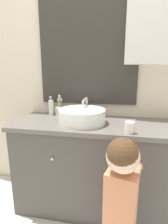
% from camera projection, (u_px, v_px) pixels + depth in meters
% --- Properties ---
extents(wall_back, '(3.20, 0.18, 2.50)m').
position_uv_depth(wall_back, '(106.00, 63.00, 1.59)').
color(wall_back, beige).
rests_on(wall_back, ground_plane).
extents(vanity_counter, '(1.43, 0.52, 0.80)m').
position_uv_depth(vanity_counter, '(98.00, 167.00, 1.53)').
color(vanity_counter, '#4C4742').
rests_on(vanity_counter, ground_plane).
extents(sink_basin, '(0.39, 0.44, 0.18)m').
position_uv_depth(sink_basin, '(82.00, 116.00, 1.44)').
color(sink_basin, white).
rests_on(sink_basin, vanity_counter).
extents(toothbrush_holder, '(0.09, 0.09, 0.20)m').
position_uv_depth(toothbrush_holder, '(60.00, 111.00, 1.67)').
color(toothbrush_holder, beige).
rests_on(toothbrush_holder, vanity_counter).
extents(soap_dispenser, '(0.05, 0.05, 0.18)m').
position_uv_depth(soap_dispenser, '(51.00, 107.00, 1.69)').
color(soap_dispenser, white).
rests_on(soap_dispenser, vanity_counter).
extents(child_figure, '(0.26, 0.40, 0.87)m').
position_uv_depth(child_figure, '(121.00, 186.00, 1.00)').
color(child_figure, slate).
rests_on(child_figure, ground_plane).
extents(drinking_cup, '(0.07, 0.07, 0.08)m').
position_uv_depth(drinking_cup, '(130.00, 128.00, 1.20)').
color(drinking_cup, silver).
rests_on(drinking_cup, vanity_counter).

